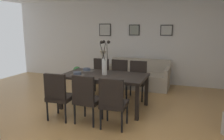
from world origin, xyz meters
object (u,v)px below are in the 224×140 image
bowl_near_left (77,73)px  bowl_near_right (87,69)px  dining_chair_far_left (86,97)px  dining_chair_mid_right (137,78)px  side_table (103,75)px  table_lamp (103,55)px  potted_plant (76,77)px  sofa (138,77)px  framed_picture_center (134,30)px  framed_picture_right (166,30)px  dining_chair_near_right (100,75)px  dining_chair_mid_left (113,101)px  dining_table (105,78)px  dining_chair_near_left (59,94)px  framed_picture_left (105,30)px  centerpiece_vase (104,62)px  dining_chair_far_right (118,76)px

bowl_near_left → bowl_near_right: size_ratio=1.00×
dining_chair_far_left → dining_chair_mid_right: 1.84m
dining_chair_far_left → side_table: 2.97m
bowl_near_right → table_lamp: size_ratio=0.33×
dining_chair_far_left → potted_plant: (-1.28, 1.91, -0.14)m
sofa → framed_picture_center: size_ratio=5.38×
sofa → framed_picture_center: framed_picture_center is taller
framed_picture_right → side_table: bearing=-163.5°
sofa → potted_plant: (-1.56, -0.91, 0.09)m
dining_chair_near_right → dining_chair_mid_left: bearing=-60.3°
dining_table → bowl_near_right: size_ratio=10.59×
bowl_near_right → dining_chair_near_left: bearing=-90.9°
dining_chair_near_left → framed_picture_left: 3.61m
bowl_near_left → framed_picture_right: bearing=60.6°
dining_chair_near_left → bowl_near_right: size_ratio=5.41×
dining_table → centerpiece_vase: centerpiece_vase is taller
bowl_near_right → sofa: bowl_near_right is taller
dining_chair_far_left → table_lamp: bearing=106.6°
dining_chair_far_right → bowl_near_right: size_ratio=5.41×
bowl_near_left → framed_picture_left: bearing=99.3°
bowl_near_left → dining_chair_far_right: bearing=64.3°
sofa → side_table: sofa is taller
dining_chair_far_left → framed_picture_right: bearing=73.9°
dining_chair_mid_right → bowl_near_left: dining_chair_mid_right is taller
dining_chair_near_right → table_lamp: bearing=107.2°
table_lamp → potted_plant: (-0.44, -0.92, -0.52)m
dining_chair_far_right → bowl_near_right: dining_chair_far_right is taller
dining_chair_near_left → table_lamp: bearing=95.5°
dining_chair_far_left → side_table: bearing=106.6°
dining_table → framed_picture_right: bearing=68.4°
dining_chair_mid_right → bowl_near_left: 1.55m
centerpiece_vase → table_lamp: centerpiece_vase is taller
framed_picture_center → dining_chair_near_left: bearing=-99.3°
dining_chair_far_left → framed_picture_center: (-0.01, 3.37, 1.14)m
table_lamp → dining_chair_near_left: bearing=-84.5°
dining_chair_mid_right → table_lamp: (-1.35, 1.06, 0.38)m
table_lamp → dining_table: bearing=-66.7°
side_table → framed_picture_center: framed_picture_center is taller
dining_chair_mid_right → framed_picture_right: (0.47, 1.60, 1.14)m
dining_table → sofa: bearing=81.5°
dining_chair_far_right → dining_chair_mid_left: 1.89m
sofa → framed_picture_left: size_ratio=4.48×
dining_chair_near_left → centerpiece_vase: centerpiece_vase is taller
dining_chair_far_right → framed_picture_left: size_ratio=2.29×
dining_chair_far_right → dining_chair_mid_left: bearing=-73.8°
dining_chair_mid_right → bowl_near_left: (-1.05, -1.10, 0.27)m
bowl_near_right → framed_picture_left: 2.46m
bowl_near_left → framed_picture_center: (0.54, 2.70, 0.87)m
dining_chair_mid_left → bowl_near_left: (-1.07, 0.70, 0.27)m
dining_chair_near_left → centerpiece_vase: bearing=59.0°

